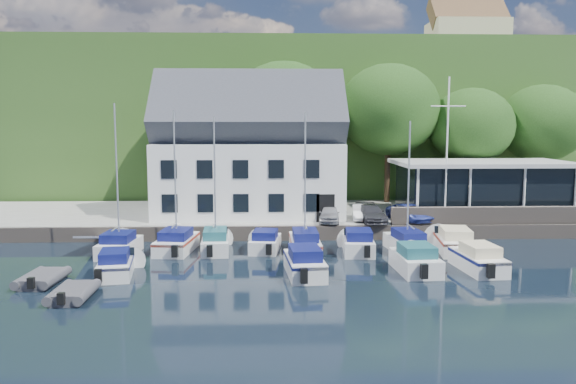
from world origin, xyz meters
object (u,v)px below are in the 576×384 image
(boat_r1_0, at_px, (117,183))
(boat_r1_4, at_px, (305,181))
(boat_r1_1, at_px, (175,181))
(boat_r2_0, at_px, (116,262))
(dinghy_0, at_px, (42,277))
(boat_r1_7, at_px, (454,239))
(boat_r2_3, at_px, (415,258))
(boat_r1_5, at_px, (358,241))
(harbor_building, at_px, (250,158))
(car_white, at_px, (361,212))
(car_dgrey, at_px, (371,214))
(boat_r2_4, at_px, (478,257))
(flagpole, at_px, (447,150))
(boat_r2_2, at_px, (305,260))
(boat_r1_2, at_px, (215,181))
(boat_r1_6, at_px, (409,181))
(car_silver, at_px, (330,214))
(dinghy_1, at_px, (73,291))
(car_blue, at_px, (410,212))
(club_pavilion, at_px, (481,187))
(boat_r1_3, at_px, (265,240))

(boat_r1_0, height_order, boat_r1_4, boat_r1_4)
(boat_r1_4, bearing_deg, boat_r1_1, 174.85)
(boat_r1_0, bearing_deg, boat_r2_0, -74.43)
(dinghy_0, bearing_deg, boat_r1_0, 72.90)
(boat_r1_7, relative_size, boat_r2_3, 1.21)
(boat_r1_5, bearing_deg, harbor_building, 132.16)
(car_white, bearing_deg, car_dgrey, -49.75)
(car_white, relative_size, boat_r2_3, 0.60)
(boat_r1_1, xyz_separation_m, boat_r2_4, (17.17, -5.23, -3.68))
(boat_r1_4, relative_size, boat_r2_4, 1.55)
(boat_r1_0, relative_size, dinghy_0, 2.78)
(boat_r2_3, xyz_separation_m, boat_r2_4, (3.48, 0.10, -0.01))
(flagpole, xyz_separation_m, boat_r2_2, (-10.79, -10.48, -5.34))
(boat_r1_2, distance_m, boat_r1_6, 11.96)
(boat_r1_1, xyz_separation_m, boat_r1_4, (8.02, -0.64, 0.07))
(harbor_building, bearing_deg, boat_r2_2, -76.88)
(boat_r1_6, height_order, boat_r2_4, boat_r1_6)
(boat_r1_4, bearing_deg, boat_r1_2, 172.46)
(car_silver, relative_size, boat_r2_4, 0.61)
(car_white, bearing_deg, boat_r2_4, -59.36)
(dinghy_0, bearing_deg, car_dgrey, 34.38)
(car_dgrey, height_order, boat_r1_4, boat_r1_4)
(boat_r2_0, bearing_deg, boat_r2_4, -8.20)
(boat_r1_7, height_order, dinghy_0, boat_r1_7)
(boat_r2_3, bearing_deg, dinghy_1, -169.00)
(harbor_building, relative_size, boat_r1_6, 1.62)
(car_silver, distance_m, boat_r2_3, 10.54)
(boat_r2_0, bearing_deg, boat_r1_1, 58.28)
(boat_r1_2, bearing_deg, boat_r1_7, -5.57)
(boat_r2_2, height_order, boat_r2_4, boat_r2_2)
(car_dgrey, xyz_separation_m, car_blue, (2.91, 0.33, 0.05))
(club_pavilion, height_order, car_dgrey, club_pavilion)
(car_white, height_order, dinghy_1, car_white)
(car_silver, distance_m, boat_r1_0, 14.75)
(dinghy_0, bearing_deg, boat_r1_4, 27.67)
(boat_r1_7, bearing_deg, flagpole, 86.35)
(car_silver, bearing_deg, boat_r1_6, -43.25)
(boat_r1_2, bearing_deg, flagpole, 13.02)
(boat_r1_4, height_order, boat_r2_4, boat_r1_4)
(car_dgrey, xyz_separation_m, boat_r2_2, (-5.42, -10.33, -0.81))
(boat_r1_2, height_order, boat_r1_3, boat_r1_2)
(dinghy_1, bearing_deg, boat_r2_3, 13.19)
(flagpole, height_order, dinghy_0, flagpole)
(flagpole, xyz_separation_m, boat_r1_3, (-12.90, -4.69, -5.45))
(boat_r1_2, xyz_separation_m, boat_r2_4, (14.74, -5.27, -3.70))
(boat_r2_4, bearing_deg, car_blue, 92.26)
(car_blue, distance_m, boat_r1_0, 20.36)
(boat_r1_2, relative_size, boat_r1_3, 1.83)
(car_silver, height_order, boat_r2_2, car_silver)
(harbor_building, distance_m, boat_r2_3, 17.40)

